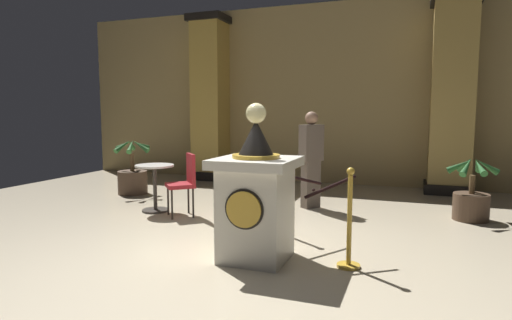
{
  "coord_description": "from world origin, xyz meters",
  "views": [
    {
      "loc": [
        1.95,
        -4.45,
        1.59
      ],
      "look_at": [
        0.38,
        -0.21,
        1.08
      ],
      "focal_mm": 30.08,
      "sensor_mm": 36.0,
      "label": 1
    }
  ],
  "objects_px": {
    "pedestal_clock": "(256,199)",
    "cafe_chair_red": "(185,179)",
    "bystander_guest": "(311,157)",
    "potted_palm_left": "(133,177)",
    "stanchion_near": "(349,233)",
    "potted_palm_right": "(471,199)",
    "cafe_table": "(155,182)",
    "stanchion_far": "(285,208)"
  },
  "relations": [
    {
      "from": "potted_palm_right",
      "to": "bystander_guest",
      "type": "distance_m",
      "value": 2.47
    },
    {
      "from": "stanchion_near",
      "to": "potted_palm_right",
      "type": "relative_size",
      "value": 1.07
    },
    {
      "from": "stanchion_far",
      "to": "cafe_chair_red",
      "type": "relative_size",
      "value": 1.07
    },
    {
      "from": "bystander_guest",
      "to": "cafe_chair_red",
      "type": "height_order",
      "value": "bystander_guest"
    },
    {
      "from": "stanchion_far",
      "to": "bystander_guest",
      "type": "xyz_separation_m",
      "value": [
        -0.05,
        1.7,
        0.49
      ]
    },
    {
      "from": "stanchion_near",
      "to": "cafe_table",
      "type": "xyz_separation_m",
      "value": [
        -3.29,
        1.47,
        0.12
      ]
    },
    {
      "from": "stanchion_far",
      "to": "potted_palm_right",
      "type": "relative_size",
      "value": 1.06
    },
    {
      "from": "pedestal_clock",
      "to": "cafe_table",
      "type": "distance_m",
      "value": 2.79
    },
    {
      "from": "potted_palm_left",
      "to": "pedestal_clock",
      "type": "bearing_deg",
      "value": -37.05
    },
    {
      "from": "potted_palm_left",
      "to": "potted_palm_right",
      "type": "bearing_deg",
      "value": 0.0
    },
    {
      "from": "stanchion_far",
      "to": "cafe_chair_red",
      "type": "height_order",
      "value": "stanchion_far"
    },
    {
      "from": "stanchion_near",
      "to": "cafe_chair_red",
      "type": "relative_size",
      "value": 1.08
    },
    {
      "from": "stanchion_near",
      "to": "bystander_guest",
      "type": "xyz_separation_m",
      "value": [
        -1.0,
        2.59,
        0.48
      ]
    },
    {
      "from": "pedestal_clock",
      "to": "potted_palm_right",
      "type": "distance_m",
      "value": 3.63
    },
    {
      "from": "cafe_chair_red",
      "to": "stanchion_far",
      "type": "bearing_deg",
      "value": -15.34
    },
    {
      "from": "stanchion_near",
      "to": "stanchion_far",
      "type": "relative_size",
      "value": 1.01
    },
    {
      "from": "potted_palm_left",
      "to": "stanchion_near",
      "type": "bearing_deg",
      "value": -29.73
    },
    {
      "from": "potted_palm_right",
      "to": "cafe_chair_red",
      "type": "distance_m",
      "value": 4.29
    },
    {
      "from": "cafe_table",
      "to": "cafe_chair_red",
      "type": "relative_size",
      "value": 0.79
    },
    {
      "from": "bystander_guest",
      "to": "potted_palm_left",
      "type": "bearing_deg",
      "value": 179.87
    },
    {
      "from": "stanchion_far",
      "to": "potted_palm_right",
      "type": "height_order",
      "value": "stanchion_far"
    },
    {
      "from": "cafe_table",
      "to": "cafe_chair_red",
      "type": "bearing_deg",
      "value": -9.31
    },
    {
      "from": "pedestal_clock",
      "to": "bystander_guest",
      "type": "distance_m",
      "value": 2.7
    },
    {
      "from": "pedestal_clock",
      "to": "cafe_chair_red",
      "type": "height_order",
      "value": "pedestal_clock"
    },
    {
      "from": "stanchion_far",
      "to": "bystander_guest",
      "type": "height_order",
      "value": "bystander_guest"
    },
    {
      "from": "stanchion_near",
      "to": "potted_palm_right",
      "type": "distance_m",
      "value": 2.96
    },
    {
      "from": "potted_palm_right",
      "to": "stanchion_far",
      "type": "bearing_deg",
      "value": -144.12
    },
    {
      "from": "stanchion_near",
      "to": "cafe_table",
      "type": "relative_size",
      "value": 1.37
    },
    {
      "from": "cafe_chair_red",
      "to": "cafe_table",
      "type": "bearing_deg",
      "value": 170.69
    },
    {
      "from": "stanchion_far",
      "to": "potted_palm_right",
      "type": "xyz_separation_m",
      "value": [
        2.36,
        1.71,
        -0.05
      ]
    },
    {
      "from": "potted_palm_left",
      "to": "bystander_guest",
      "type": "bearing_deg",
      "value": -0.13
    },
    {
      "from": "pedestal_clock",
      "to": "potted_palm_left",
      "type": "xyz_separation_m",
      "value": [
        -3.57,
        2.7,
        -0.33
      ]
    },
    {
      "from": "cafe_chair_red",
      "to": "bystander_guest",
      "type": "bearing_deg",
      "value": 36.13
    },
    {
      "from": "potted_palm_right",
      "to": "cafe_chair_red",
      "type": "bearing_deg",
      "value": -163.23
    },
    {
      "from": "cafe_chair_red",
      "to": "pedestal_clock",
      "type": "bearing_deg",
      "value": -40.73
    },
    {
      "from": "stanchion_far",
      "to": "pedestal_clock",
      "type": "bearing_deg",
      "value": -91.82
    },
    {
      "from": "stanchion_near",
      "to": "cafe_chair_red",
      "type": "distance_m",
      "value": 3.02
    },
    {
      "from": "potted_palm_left",
      "to": "cafe_chair_red",
      "type": "relative_size",
      "value": 1.16
    },
    {
      "from": "stanchion_far",
      "to": "cafe_table",
      "type": "height_order",
      "value": "stanchion_far"
    },
    {
      "from": "potted_palm_left",
      "to": "potted_palm_right",
      "type": "height_order",
      "value": "potted_palm_left"
    },
    {
      "from": "stanchion_near",
      "to": "stanchion_far",
      "type": "bearing_deg",
      "value": 136.79
    },
    {
      "from": "bystander_guest",
      "to": "cafe_chair_red",
      "type": "distance_m",
      "value": 2.1
    }
  ]
}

